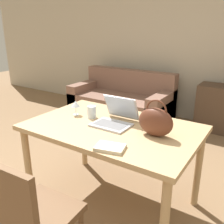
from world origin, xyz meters
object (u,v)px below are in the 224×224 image
Objects in this scene: wine_glass at (76,104)px; handbag at (156,122)px; laptop at (116,117)px; drinking_glass at (92,112)px; couch at (122,102)px; chair at (29,214)px.

wine_glass is 0.48× the size of handbag.
drinking_glass is (-0.25, -0.01, -0.00)m from laptop.
laptop reaches higher than wine_glass.
handbag reaches higher than couch.
handbag reaches higher than chair.
handbag is (0.38, -0.06, 0.06)m from laptop.
wine_glass is at bearing 110.05° from chair.
chair is 2.66× the size of laptop.
chair is at bearing -76.33° from drinking_glass.
wine_glass reaches higher than couch.
wine_glass is 0.81m from handbag.
drinking_glass is at bearing 100.21° from chair.
couch is at bearing 119.62° from laptop.
handbag reaches higher than wine_glass.
laptop is at bearing 4.18° from wine_glass.
laptop is 0.39m from handbag.
laptop is at bearing -60.38° from couch.
drinking_glass is 0.18m from wine_glass.
laptop is at bearing 84.78° from chair.
wine_glass reaches higher than chair.
couch is 12.52× the size of wine_glass.
couch is at bearing 107.01° from chair.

